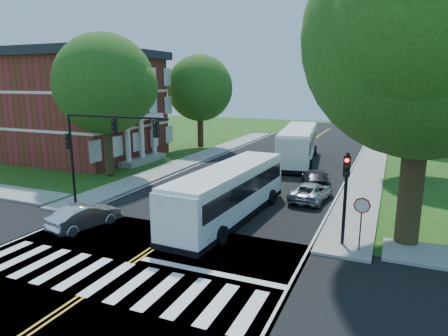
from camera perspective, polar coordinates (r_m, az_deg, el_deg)
The scene contains 24 objects.
ground at distance 17.52m, azimuth -15.20°, elevation -14.34°, with size 140.00×140.00×0.00m, color #214912.
road at distance 32.68m, azimuth 4.60°, elevation -1.47°, with size 14.00×96.00×0.01m, color black.
cross_road at distance 17.52m, azimuth -15.20°, elevation -14.32°, with size 60.00×12.00×0.01m, color black.
center_line at distance 36.40m, azimuth 6.61°, elevation -0.09°, with size 0.36×70.00×0.01m, color gold.
edge_line_w at distance 38.82m, azimuth -3.05°, elevation 0.75°, with size 0.12×70.00×0.01m, color silver.
edge_line_e at distance 35.14m, azimuth 17.29°, elevation -1.01°, with size 0.12×70.00×0.01m, color silver.
crosswalk at distance 17.17m, azimuth -16.26°, elevation -14.92°, with size 12.60×3.00×0.01m, color silver.
stop_bar at distance 17.03m, azimuth -2.09°, elevation -14.63°, with size 6.60×0.40×0.01m, color silver.
sidewalk_nw at distance 42.10m, azimuth -3.09°, elevation 1.73°, with size 2.60×40.00×0.15m, color gray.
sidewalk_ne at distance 37.95m, azimuth 20.04°, elevation -0.15°, with size 2.60×40.00×0.15m, color gray.
tree_ne_big at distance 20.25m, azimuth 26.96°, elevation 16.37°, with size 10.80×10.80×14.91m.
tree_west_near at distance 33.85m, azimuth -16.68°, elevation 11.40°, with size 8.00×8.00×11.40m.
tree_west_far at distance 47.09m, azimuth -3.46°, elevation 11.31°, with size 7.60×7.60×10.67m.
tree_east_mid at distance 36.17m, azimuth 26.00°, elevation 11.24°, with size 8.40×8.40×11.93m.
tree_east_far at distance 52.20m, azimuth 26.27°, elevation 10.04°, with size 7.20×7.20×10.34m.
brick_building at distance 45.39m, azimuth -21.95°, elevation 8.44°, with size 20.00×13.00×10.80m.
signal_nw at distance 24.65m, azimuth -17.29°, elevation 3.89°, with size 7.15×0.46×5.66m.
signal_ne at distance 19.25m, azimuth 16.99°, elevation -2.59°, with size 0.30×0.46×4.40m.
stop_sign at distance 19.01m, azimuth 19.06°, elevation -5.85°, with size 0.76×0.08×2.53m.
bus_lead at distance 22.64m, azimuth 0.71°, elevation -3.46°, with size 3.23×11.71×3.00m.
bus_follow at distance 39.56m, azimuth 10.57°, elevation 3.39°, with size 4.57×13.26×3.37m.
hatchback at distance 22.77m, azimuth -19.22°, elevation -6.52°, with size 1.38×3.96×1.30m, color silver.
suv at distance 27.01m, azimuth 12.37°, elevation -3.30°, with size 2.03×4.39×1.22m, color #A5A7AC.
dark_sedan at distance 30.29m, azimuth 12.99°, elevation -1.50°, with size 1.92×4.72×1.37m, color black.
Camera 1 is at (10.02, -12.14, 7.70)m, focal length 32.00 mm.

